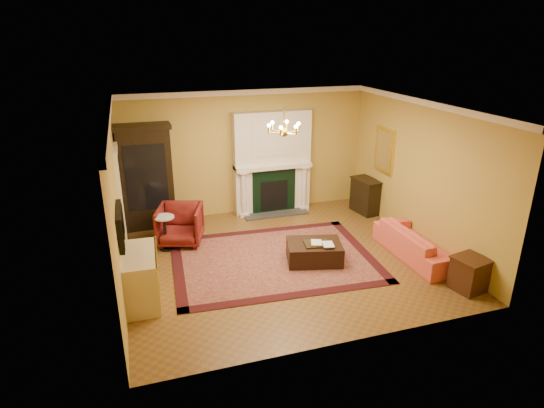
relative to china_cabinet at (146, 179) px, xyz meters
name	(u,v)px	position (x,y,z in m)	size (l,w,h in m)	color
floor	(283,259)	(2.40, -2.49, -1.15)	(6.00, 5.50, 0.02)	brown
ceiling	(284,106)	(2.40, -2.49, 1.87)	(6.00, 5.50, 0.02)	silver
wall_back	(246,153)	(2.40, 0.27, 0.36)	(6.00, 0.02, 3.00)	#B1953F
wall_front	(350,250)	(2.40, -5.25, 0.36)	(6.00, 0.02, 3.00)	#B1953F
wall_left	(115,205)	(-0.61, -2.49, 0.36)	(0.02, 5.50, 3.00)	#B1953F
wall_right	(421,173)	(5.41, -2.49, 0.36)	(0.02, 5.50, 3.00)	#B1953F
fireplace	(272,165)	(3.00, 0.08, 0.06)	(1.90, 0.70, 2.50)	silver
crown_molding	(268,103)	(2.40, -1.53, 1.80)	(6.00, 5.50, 0.12)	white
doorway	(121,197)	(-0.55, -0.79, -0.09)	(0.08, 1.05, 2.10)	white
tv_panel	(121,226)	(-0.55, -3.09, 0.21)	(0.09, 0.95, 0.58)	black
gilt_mirror	(384,151)	(5.37, -1.09, 0.51)	(0.06, 0.76, 1.05)	yellow
chandelier	(284,129)	(2.40, -2.49, 1.47)	(0.63, 0.55, 0.53)	gold
oriental_rug	(274,259)	(2.22, -2.47, -1.13)	(3.94, 2.95, 0.02)	#480F16
china_cabinet	(146,179)	(0.00, 0.00, 0.00)	(1.14, 0.52, 2.28)	black
wingback_armchair	(180,223)	(0.56, -1.14, -0.68)	(0.89, 0.83, 0.92)	maroon
pedestal_table	(165,230)	(0.23, -1.36, -0.71)	(0.41, 0.41, 0.74)	black
commode	(141,277)	(-0.33, -3.20, -0.70)	(0.56, 1.18, 0.88)	beige
coral_sofa	(418,238)	(4.98, -3.21, -0.74)	(2.05, 0.60, 0.80)	#E15C47
end_table	(469,275)	(5.12, -4.56, -0.85)	(0.50, 0.50, 0.58)	#3B2010
console_table	(366,196)	(5.18, -0.74, -0.72)	(0.43, 0.75, 0.83)	black
leather_ottoman	(314,252)	(2.95, -2.79, -0.93)	(1.04, 0.76, 0.39)	black
ottoman_tray	(317,244)	(2.96, -2.86, -0.72)	(0.48, 0.37, 0.03)	black
book_a	(311,237)	(2.85, -2.84, -0.57)	(0.20, 0.03, 0.27)	gray
book_b	(323,238)	(3.03, -2.99, -0.56)	(0.21, 0.02, 0.28)	gray
topiary_left	(245,156)	(2.30, 0.04, 0.33)	(0.17, 0.17, 0.44)	gray
topiary_right	(302,151)	(3.76, 0.04, 0.35)	(0.18, 0.18, 0.48)	gray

